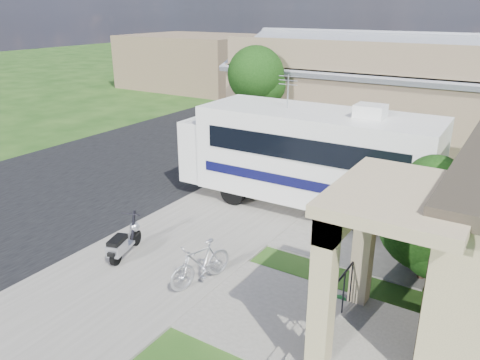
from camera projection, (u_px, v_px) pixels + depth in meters
The scene contains 18 objects.
ground at pixel (204, 260), 11.89m from camera, with size 120.00×120.00×0.00m, color #163A0F.
street_slab at pixel (202, 135), 23.56m from camera, with size 9.00×80.00×0.02m, color black.
sidewalk_slab at pixel (322, 154), 20.31m from camera, with size 4.00×80.00×0.06m, color slate.
driveway_slab at pixel (328, 211), 14.70m from camera, with size 7.00×6.00×0.05m, color slate.
walk_slab at pixel (294, 320), 9.59m from camera, with size 4.00×3.00×0.05m, color slate.
warehouse at pixel (377, 98), 22.28m from camera, with size 12.50×8.40×5.04m.
distant_bldg_far at pixel (195, 61), 37.13m from camera, with size 10.00×8.00×4.00m, color brown.
distant_bldg_near at pixel (286, 55), 45.80m from camera, with size 8.00×7.00×3.20m, color #866A54.
street_tree_a at pixel (258, 77), 19.79m from camera, with size 2.44×2.40×4.58m.
street_tree_b at pixel (343, 55), 27.67m from camera, with size 2.44×2.40×4.73m.
street_tree_c at pixel (386, 49), 34.92m from camera, with size 2.44×2.40×4.42m.
motorhome at pixel (307, 154), 14.53m from camera, with size 8.05×2.74×4.10m.
shrub at pixel (433, 218), 10.57m from camera, with size 2.49×2.38×3.06m.
scooter at pixel (123, 243), 11.83m from camera, with size 0.74×1.49×1.00m.
bicycle at pixel (201, 265), 10.69m from camera, with size 0.48×1.69×1.01m, color #B2B3BA.
pickup_truck at pixel (259, 112), 24.50m from camera, with size 2.86×6.21×1.73m, color white.
van at pixel (307, 92), 30.41m from camera, with size 2.41×5.93×1.72m, color white.
garden_hose at pixel (337, 304), 10.01m from camera, with size 0.36×0.36×0.16m, color #125B1F.
Camera 1 is at (6.32, -8.35, 6.06)m, focal length 35.00 mm.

